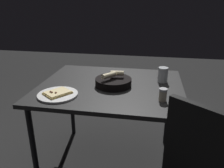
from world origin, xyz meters
TOP-DOWN VIEW (x-y plane):
  - ground at (0.00, 0.00)m, footprint 8.00×8.00m
  - dining_table at (0.00, 0.00)m, footprint 1.10×0.91m
  - pizza_plate at (-0.32, -0.27)m, footprint 0.28×0.28m
  - bread_basket at (0.02, -0.01)m, footprint 0.28×0.28m
  - beer_glass at (0.40, 0.14)m, footprint 0.08×0.08m
  - pepper_shaker at (0.39, -0.23)m, footprint 0.05×0.05m

SIDE VIEW (x-z plane):
  - ground at x=0.00m, z-range 0.00..0.00m
  - dining_table at x=0.00m, z-range 0.31..1.06m
  - pizza_plate at x=-0.32m, z-range 0.74..0.78m
  - bread_basket at x=0.02m, z-range 0.73..0.84m
  - pepper_shaker at x=0.39m, z-range 0.75..0.83m
  - beer_glass at x=0.40m, z-range 0.75..0.87m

